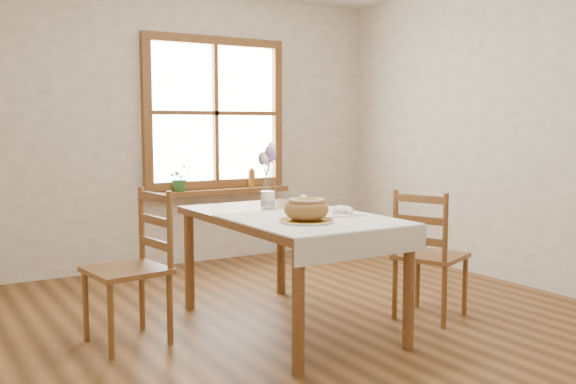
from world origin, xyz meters
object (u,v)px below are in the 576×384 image
chair_left (126,268)px  chair_right (431,254)px  bread_plate (306,221)px  flower_vase (268,200)px  dining_table (288,228)px

chair_left → chair_right: (1.96, -0.58, -0.02)m
chair_left → bread_plate: 1.13m
flower_vase → chair_left: bearing=-173.4°
chair_right → bread_plate: (-1.06, -0.04, 0.32)m
dining_table → chair_right: bearing=-20.3°
bread_plate → flower_vase: flower_vase is taller
chair_right → bread_plate: size_ratio=2.88×
chair_right → flower_vase: bearing=30.1°
chair_left → flower_vase: size_ratio=8.39×
chair_left → chair_right: chair_left is taller
dining_table → chair_right: (0.95, -0.35, -0.22)m
dining_table → flower_vase: (0.05, 0.35, 0.14)m
chair_right → flower_vase: 1.19m
flower_vase → dining_table: bearing=-98.2°
dining_table → bread_plate: bearing=-105.9°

